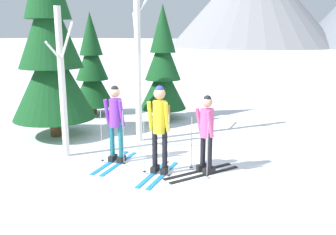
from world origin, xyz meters
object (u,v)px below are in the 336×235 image
at_px(skier_in_purple, 116,121).
at_px(birch_tree_tall, 62,82).
at_px(pine_tree_mid, 92,69).
at_px(pine_tree_far, 163,68).
at_px(skier_in_pink, 206,132).
at_px(skier_in_yellow, 160,124).
at_px(birch_tree_slender, 138,49).
at_px(pine_tree_near, 50,47).

xyz_separation_m(skier_in_purple, birch_tree_tall, (-1.30, -0.18, 0.80)).
xyz_separation_m(pine_tree_mid, pine_tree_far, (2.51, 0.54, 0.09)).
xyz_separation_m(skier_in_pink, birch_tree_tall, (-3.32, -0.47, 0.88)).
bearing_deg(skier_in_pink, pine_tree_mid, 148.09).
height_order(skier_in_yellow, birch_tree_slender, birch_tree_slender).
distance_m(skier_in_purple, pine_tree_far, 4.48).
xyz_separation_m(skier_in_purple, skier_in_pink, (2.02, 0.28, -0.08)).
bearing_deg(pine_tree_far, pine_tree_near, -118.04).
xyz_separation_m(pine_tree_near, pine_tree_far, (1.73, 3.25, -0.76)).
distance_m(skier_in_purple, pine_tree_mid, 5.20).
xyz_separation_m(skier_in_pink, pine_tree_mid, (-5.56, 3.46, 0.75)).
distance_m(skier_in_yellow, pine_tree_far, 5.01).
relative_size(pine_tree_near, birch_tree_tall, 1.59).
relative_size(skier_in_pink, pine_tree_far, 0.43).
bearing_deg(pine_tree_mid, skier_in_purple, -46.62).
relative_size(skier_in_pink, birch_tree_tall, 0.48).
relative_size(pine_tree_far, birch_tree_slender, 0.78).
bearing_deg(birch_tree_tall, pine_tree_near, 140.25).
xyz_separation_m(pine_tree_mid, birch_tree_slender, (3.12, -2.06, 0.83)).
height_order(skier_in_pink, birch_tree_slender, birch_tree_slender).
bearing_deg(birch_tree_slender, pine_tree_near, -164.38).
bearing_deg(skier_in_purple, birch_tree_slender, 103.93).
bearing_deg(skier_in_purple, skier_in_yellow, -7.19).
xyz_separation_m(pine_tree_far, birch_tree_tall, (-0.27, -4.47, 0.03)).
distance_m(pine_tree_mid, pine_tree_far, 2.57).
bearing_deg(skier_in_pink, skier_in_purple, -172.00).
bearing_deg(pine_tree_far, skier_in_pink, -52.68).
height_order(skier_in_purple, skier_in_pink, skier_in_purple).
xyz_separation_m(skier_in_purple, pine_tree_far, (-1.03, 4.29, 0.77)).
xyz_separation_m(pine_tree_near, pine_tree_mid, (-0.78, 2.71, -0.85)).
xyz_separation_m(skier_in_purple, skier_in_yellow, (1.18, -0.15, 0.09)).
xyz_separation_m(skier_in_yellow, birch_tree_tall, (-2.48, -0.03, 0.71)).
relative_size(skier_in_purple, skier_in_pink, 1.06).
relative_size(pine_tree_near, pine_tree_far, 1.44).
bearing_deg(pine_tree_mid, pine_tree_far, 12.19).
bearing_deg(pine_tree_near, birch_tree_slender, 15.62).
xyz_separation_m(skier_in_yellow, pine_tree_near, (-3.95, 1.19, 1.43)).
distance_m(skier_in_purple, skier_in_pink, 2.04).
bearing_deg(skier_in_pink, skier_in_yellow, -152.64).
height_order(skier_in_purple, birch_tree_slender, birch_tree_slender).
bearing_deg(skier_in_yellow, birch_tree_tall, -179.23).
xyz_separation_m(skier_in_pink, birch_tree_slender, (-2.44, 1.41, 1.58)).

